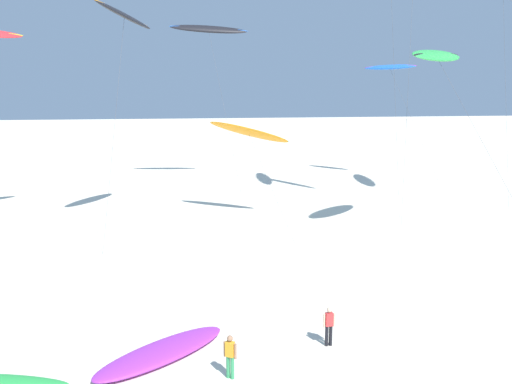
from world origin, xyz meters
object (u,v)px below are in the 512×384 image
(flying_kite_3, at_px, (124,16))
(flying_kite_4, at_px, (209,29))
(flying_kite_7, at_px, (437,56))
(person_far_watcher, at_px, (329,325))
(flying_kite_6, at_px, (390,67))
(flying_kite_0, at_px, (248,132))
(person_foreground_walker, at_px, (230,355))
(grounded_kite_0, at_px, (161,352))

(flying_kite_3, bearing_deg, flying_kite_4, 69.38)
(flying_kite_4, bearing_deg, flying_kite_7, -58.61)
(person_far_watcher, bearing_deg, flying_kite_6, 66.47)
(flying_kite_7, xyz_separation_m, person_far_watcher, (-10.01, -13.27, -10.95))
(flying_kite_0, bearing_deg, person_far_watcher, -87.79)
(flying_kite_7, bearing_deg, person_foreground_walker, -132.83)
(flying_kite_3, bearing_deg, flying_kite_0, 17.71)
(flying_kite_6, distance_m, flying_kite_7, 22.78)
(flying_kite_4, distance_m, person_far_watcher, 37.55)
(flying_kite_3, xyz_separation_m, flying_kite_6, (24.61, 17.19, -2.82))
(flying_kite_6, bearing_deg, person_foreground_walker, -117.57)
(flying_kite_0, bearing_deg, grounded_kite_0, -105.35)
(flying_kite_3, distance_m, person_foreground_walker, 24.81)
(flying_kite_3, height_order, grounded_kite_0, flying_kite_3)
(flying_kite_4, xyz_separation_m, person_foreground_walker, (-1.06, -36.54, -14.22))
(flying_kite_0, distance_m, flying_kite_3, 11.82)
(flying_kite_0, xyz_separation_m, person_far_watcher, (0.81, -20.88, -5.69))
(person_foreground_walker, bearing_deg, flying_kite_7, 47.17)
(flying_kite_6, bearing_deg, flying_kite_3, -145.06)
(flying_kite_4, bearing_deg, person_far_watcher, -85.02)
(flying_kite_0, height_order, flying_kite_4, flying_kite_4)
(person_foreground_walker, relative_size, person_far_watcher, 1.00)
(flying_kite_3, xyz_separation_m, flying_kite_4, (6.18, 16.41, 0.64))
(flying_kite_6, xyz_separation_m, flying_kite_7, (-5.40, -22.13, 0.19))
(flying_kite_0, height_order, person_foreground_walker, flying_kite_0)
(flying_kite_6, relative_size, flying_kite_7, 0.97)
(grounded_kite_0, xyz_separation_m, person_far_watcher, (6.57, 0.10, 0.69))
(flying_kite_4, bearing_deg, person_foreground_walker, -91.67)
(person_foreground_walker, bearing_deg, flying_kite_3, 104.25)
(flying_kite_3, bearing_deg, person_far_watcher, -63.20)
(flying_kite_3, distance_m, person_far_watcher, 24.50)
(flying_kite_4, xyz_separation_m, flying_kite_7, (13.02, -21.35, -3.27))
(flying_kite_0, height_order, flying_kite_6, flying_kite_6)
(flying_kite_0, xyz_separation_m, flying_kite_4, (-2.21, 13.73, 8.53))
(flying_kite_6, xyz_separation_m, person_far_watcher, (-15.41, -35.40, -10.76))
(flying_kite_3, bearing_deg, flying_kite_7, -14.42)
(flying_kite_7, relative_size, person_foreground_walker, 7.64)
(person_foreground_walker, bearing_deg, flying_kite_0, 81.83)
(flying_kite_0, distance_m, flying_kite_4, 16.32)
(flying_kite_3, height_order, person_far_watcher, flying_kite_3)
(flying_kite_6, height_order, grounded_kite_0, flying_kite_6)
(flying_kite_0, bearing_deg, flying_kite_4, 99.15)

